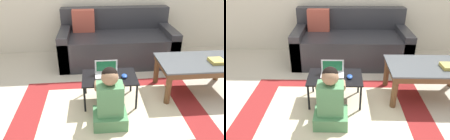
# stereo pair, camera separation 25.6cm
# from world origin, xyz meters

# --- Properties ---
(ground_plane) EXTENTS (16.00, 16.00, 0.00)m
(ground_plane) POSITION_xyz_m (0.00, 0.00, 0.00)
(ground_plane) COLOR beige
(area_rug) EXTENTS (2.18, 1.43, 0.01)m
(area_rug) POSITION_xyz_m (-0.07, -0.13, 0.00)
(area_rug) COLOR maroon
(area_rug) RESTS_ON ground_plane
(couch) EXTENTS (1.84, 0.90, 0.83)m
(couch) POSITION_xyz_m (0.14, 1.30, 0.30)
(couch) COLOR #2D2D33
(couch) RESTS_ON ground_plane
(coffee_table) EXTENTS (1.00, 0.61, 0.44)m
(coffee_table) POSITION_xyz_m (1.06, 0.22, 0.37)
(coffee_table) COLOR #4C5156
(coffee_table) RESTS_ON ground_plane
(laptop_desk) EXTENTS (0.64, 0.42, 0.35)m
(laptop_desk) POSITION_xyz_m (-0.07, 0.07, 0.31)
(laptop_desk) COLOR black
(laptop_desk) RESTS_ON ground_plane
(laptop) EXTENTS (0.27, 0.16, 0.17)m
(laptop) POSITION_xyz_m (-0.10, 0.10, 0.38)
(laptop) COLOR silver
(laptop) RESTS_ON laptop_desk
(computer_mouse) EXTENTS (0.06, 0.09, 0.04)m
(computer_mouse) POSITION_xyz_m (0.10, 0.04, 0.36)
(computer_mouse) COLOR #234CB2
(computer_mouse) RESTS_ON laptop_desk
(person_seated) EXTENTS (0.35, 0.42, 0.67)m
(person_seated) POSITION_xyz_m (-0.10, -0.34, 0.29)
(person_seated) COLOR #518E5B
(person_seated) RESTS_ON ground_plane
(book_on_table) EXTENTS (0.17, 0.17, 0.04)m
(book_on_table) POSITION_xyz_m (1.26, 0.15, 0.46)
(book_on_table) COLOR tan
(book_on_table) RESTS_ON coffee_table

